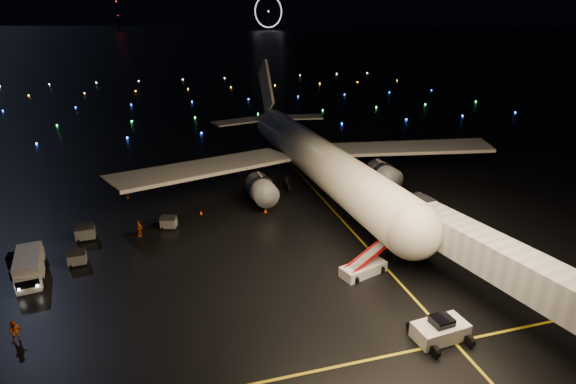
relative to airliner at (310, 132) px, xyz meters
name	(u,v)px	position (x,y,z in m)	size (l,w,h in m)	color
ground	(169,51)	(-12.01, 273.44, -8.06)	(2000.00, 2000.00, 0.00)	black
lane_centre	(337,214)	(-0.01, -11.56, -8.05)	(0.25, 80.00, 0.02)	gold
airliner	(310,132)	(0.00, 0.00, 0.00)	(56.91, 54.06, 16.12)	silver
pushback_tug	(441,328)	(-0.91, -35.88, -7.06)	(4.23, 2.21, 2.01)	silver
belt_loader	(364,259)	(-2.72, -25.49, -6.39)	(6.89, 1.88, 3.34)	silver
service_truck	(30,266)	(-33.98, -17.53, -6.77)	(2.21, 7.01, 2.58)	silver
crew_b	(16,332)	(-32.83, -27.32, -7.11)	(0.93, 0.72, 1.91)	#E55716
crew_c	(139,228)	(-24.16, -11.11, -7.09)	(1.14, 0.47, 1.95)	#E55716
safety_cone_0	(265,210)	(-8.66, -8.43, -7.79)	(0.48, 0.48, 0.55)	#ED4308
safety_cone_1	(265,192)	(-7.22, -2.15, -7.79)	(0.47, 0.47, 0.54)	#ED4308
safety_cone_2	(201,212)	(-16.77, -6.81, -7.84)	(0.39, 0.39, 0.45)	#ED4308
safety_cone_3	(128,196)	(-26.08, 1.40, -7.83)	(0.41, 0.41, 0.47)	#ED4308
ferris_wheel	(269,13)	(157.99, 693.44, 17.94)	(50.00, 4.00, 52.00)	black
radio_mast	(117,8)	(-72.01, 713.44, 23.94)	(1.80, 1.80, 64.00)	black
taxiway_lights	(190,98)	(-12.01, 79.44, -7.88)	(164.00, 92.00, 0.36)	black
baggage_cart_0	(169,222)	(-20.82, -9.89, -7.31)	(1.77, 1.24, 1.50)	gray
baggage_cart_1	(85,232)	(-29.99, -10.31, -7.19)	(2.06, 1.44, 1.75)	gray
baggage_cart_2	(77,258)	(-30.07, -16.02, -7.31)	(1.77, 1.24, 1.50)	gray
baggage_cart_3	(33,253)	(-34.58, -13.85, -7.27)	(1.87, 1.31, 1.59)	gray
baggage_cart_4	(18,261)	(-35.67, -15.02, -7.29)	(1.81, 1.27, 1.54)	gray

